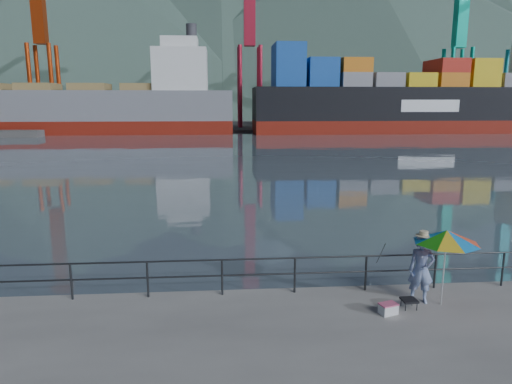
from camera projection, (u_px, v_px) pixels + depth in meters
harbor_water at (224, 119)px, 138.04m from camera, size 500.00×280.00×0.00m
far_dock at (269, 125)px, 102.62m from camera, size 200.00×40.00×0.40m
guardrail at (259, 276)px, 12.48m from camera, size 22.00×0.06×1.03m
mountains at (306, 35)px, 210.08m from camera, size 600.00×332.80×80.00m
port_cranes at (378, 47)px, 92.28m from camera, size 116.00×28.00×38.40m
container_stacks at (372, 112)px, 104.57m from camera, size 58.00×5.40×7.80m
fisherman at (421, 270)px, 11.89m from camera, size 0.73×0.56×1.79m
beach_umbrella at (447, 237)px, 11.54m from camera, size 1.77×1.77×2.01m
folding_stool at (409, 303)px, 11.65m from camera, size 0.39×0.39×0.25m
cooler_bag at (388, 309)px, 11.34m from camera, size 0.48×0.39×0.24m
fishing_rod at (379, 283)px, 13.27m from camera, size 0.37×1.57×1.13m
bulk_carrier at (103, 108)px, 78.03m from camera, size 48.23×8.35×14.50m
container_ship at (427, 98)px, 80.96m from camera, size 58.51×9.75×18.10m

